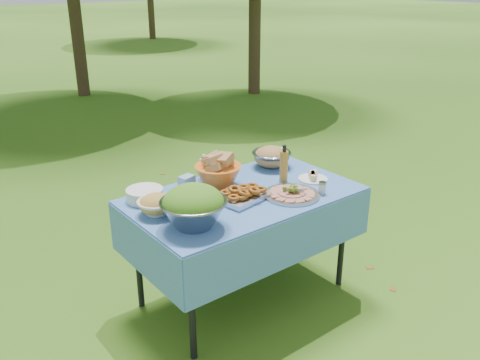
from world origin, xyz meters
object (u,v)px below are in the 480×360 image
bread_bowl (218,170)px  picnic_table (244,246)px  oil_bottle (284,163)px  salad_bowl (193,206)px  plate_stack (145,194)px  pasta_bowl_steel (272,156)px  charcuterie_platter (292,190)px

bread_bowl → picnic_table: bearing=-80.6°
oil_bottle → salad_bowl: bearing=-167.6°
plate_stack → bread_bowl: bearing=-8.7°
pasta_bowl_steel → charcuterie_platter: (-0.25, -0.49, -0.03)m
picnic_table → salad_bowl: (-0.50, -0.18, 0.50)m
bread_bowl → pasta_bowl_steel: (0.52, 0.05, -0.03)m
charcuterie_platter → oil_bottle: oil_bottle is taller
plate_stack → picnic_table: bearing=-29.3°
pasta_bowl_steel → salad_bowl: bearing=-154.8°
oil_bottle → plate_stack: bearing=161.4°
plate_stack → bread_bowl: 0.52m
charcuterie_platter → oil_bottle: (0.12, 0.21, 0.09)m
salad_bowl → bread_bowl: bearing=41.6°
salad_bowl → picnic_table: bearing=20.0°
plate_stack → pasta_bowl_steel: (1.02, -0.03, 0.04)m
salad_bowl → charcuterie_platter: size_ratio=1.03×
picnic_table → oil_bottle: bearing=0.9°
bread_bowl → pasta_bowl_steel: size_ratio=1.12×
salad_bowl → charcuterie_platter: bearing=-2.0°
picnic_table → bread_bowl: size_ratio=4.66×
salad_bowl → charcuterie_platter: salad_bowl is taller
picnic_table → bread_bowl: bread_bowl is taller
picnic_table → pasta_bowl_steel: (0.48, 0.28, 0.46)m
pasta_bowl_steel → bread_bowl: bearing=-174.2°
picnic_table → salad_bowl: salad_bowl is taller
bread_bowl → charcuterie_platter: 0.51m
salad_bowl → pasta_bowl_steel: (0.98, 0.46, -0.05)m
pasta_bowl_steel → oil_bottle: bearing=-115.6°
picnic_table → charcuterie_platter: charcuterie_platter is taller
plate_stack → pasta_bowl_steel: size_ratio=0.82×
salad_bowl → pasta_bowl_steel: 1.08m
salad_bowl → oil_bottle: (0.84, 0.19, 0.01)m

